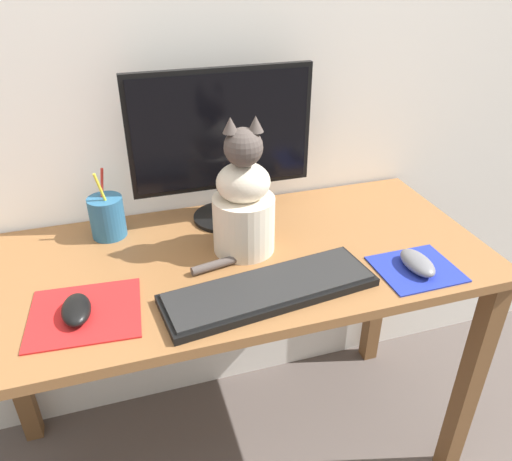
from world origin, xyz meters
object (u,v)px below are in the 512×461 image
object	(u,v)px
keyboard	(270,289)
cat	(243,204)
computer_mouse_left	(76,310)
computer_mouse_right	(417,263)
monitor	(222,141)
pen_cup	(107,217)

from	to	relation	value
keyboard	cat	bearing A→B (deg)	83.96
keyboard	computer_mouse_left	distance (m)	0.40
keyboard	computer_mouse_right	size ratio (longest dim) A/B	4.29
cat	computer_mouse_left	bearing A→B (deg)	-150.69
monitor	keyboard	distance (m)	0.42
monitor	keyboard	xyz separation A→B (m)	(0.01, -0.36, -0.21)
pen_cup	cat	bearing A→B (deg)	-28.15
keyboard	computer_mouse_right	bearing A→B (deg)	-9.68
computer_mouse_right	pen_cup	bearing A→B (deg)	150.88
computer_mouse_right	cat	bearing A→B (deg)	150.04
computer_mouse_left	cat	size ratio (longest dim) A/B	0.31
monitor	computer_mouse_right	distance (m)	0.56
keyboard	computer_mouse_right	distance (m)	0.36
computer_mouse_left	cat	distance (m)	0.44
keyboard	pen_cup	world-z (taller)	pen_cup
pen_cup	keyboard	bearing A→B (deg)	-48.41
computer_mouse_left	pen_cup	size ratio (longest dim) A/B	0.57
computer_mouse_right	keyboard	bearing A→B (deg)	177.33
keyboard	computer_mouse_right	xyz separation A→B (m)	(0.36, -0.02, 0.01)
computer_mouse_left	computer_mouse_right	xyz separation A→B (m)	(0.75, -0.06, 0.00)
computer_mouse_right	pen_cup	world-z (taller)	pen_cup
computer_mouse_left	cat	xyz separation A→B (m)	(0.40, 0.15, 0.11)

